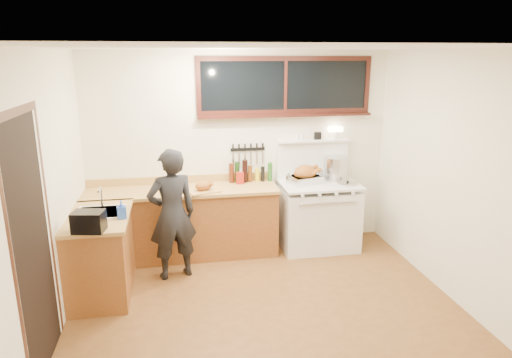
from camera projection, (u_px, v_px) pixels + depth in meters
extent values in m
cube|color=brown|center=(266.00, 307.00, 4.75)|extent=(4.00, 3.50, 0.02)
cube|color=#EEE8CE|center=(240.00, 150.00, 6.09)|extent=(4.00, 0.05, 2.60)
cube|color=#EEE8CE|center=(327.00, 269.00, 2.72)|extent=(4.00, 0.05, 2.60)
cube|color=#EEE8CE|center=(44.00, 199.00, 4.06)|extent=(0.05, 3.50, 2.60)
cube|color=#EEE8CE|center=(456.00, 177.00, 4.76)|extent=(0.05, 3.50, 2.60)
cube|color=white|center=(268.00, 44.00, 4.06)|extent=(4.00, 3.50, 0.05)
cube|color=brown|center=(183.00, 224.00, 5.88)|extent=(2.40, 0.60, 0.86)
cube|color=tan|center=(181.00, 191.00, 5.75)|extent=(2.44, 0.64, 0.04)
cube|color=tan|center=(181.00, 179.00, 6.01)|extent=(2.40, 0.03, 0.10)
sphere|color=#B78C38|center=(97.00, 216.00, 5.36)|extent=(0.03, 0.03, 0.03)
sphere|color=#B78C38|center=(140.00, 214.00, 5.45)|extent=(0.03, 0.03, 0.03)
sphere|color=#B78C38|center=(183.00, 211.00, 5.54)|extent=(0.03, 0.03, 0.03)
sphere|color=#B78C38|center=(223.00, 209.00, 5.63)|extent=(0.03, 0.03, 0.03)
sphere|color=#B78C38|center=(259.00, 207.00, 5.70)|extent=(0.03, 0.03, 0.03)
cube|color=brown|center=(101.00, 256.00, 4.94)|extent=(0.60, 1.05, 0.86)
cube|color=tan|center=(98.00, 217.00, 4.82)|extent=(0.64, 1.09, 0.04)
cube|color=white|center=(101.00, 218.00, 4.90)|extent=(0.45, 0.40, 0.14)
cube|color=white|center=(100.00, 212.00, 4.89)|extent=(0.50, 0.45, 0.01)
cylinder|color=silver|center=(101.00, 197.00, 5.03)|extent=(0.02, 0.02, 0.24)
cylinder|color=silver|center=(99.00, 190.00, 4.92)|extent=(0.02, 0.18, 0.02)
cube|color=white|center=(318.00, 218.00, 6.15)|extent=(1.00, 0.70, 0.82)
cube|color=white|center=(319.00, 184.00, 6.02)|extent=(1.02, 0.72, 0.03)
cube|color=white|center=(326.00, 219.00, 5.80)|extent=(0.88, 0.02, 0.46)
cylinder|color=silver|center=(328.00, 203.00, 5.71)|extent=(0.75, 0.02, 0.02)
cylinder|color=white|center=(303.00, 196.00, 5.63)|extent=(0.04, 0.03, 0.04)
cylinder|color=white|center=(320.00, 195.00, 5.67)|extent=(0.04, 0.03, 0.04)
cylinder|color=white|center=(336.00, 194.00, 5.71)|extent=(0.04, 0.03, 0.04)
cylinder|color=white|center=(353.00, 193.00, 5.75)|extent=(0.04, 0.03, 0.04)
cube|color=white|center=(313.00, 159.00, 6.25)|extent=(1.00, 0.05, 0.50)
cube|color=white|center=(314.00, 141.00, 6.16)|extent=(1.00, 0.12, 0.03)
cylinder|color=white|center=(335.00, 135.00, 6.19)|extent=(0.10, 0.10, 0.10)
cube|color=#FFE5B2|center=(336.00, 129.00, 6.17)|extent=(0.18, 0.09, 0.06)
cube|color=black|center=(318.00, 136.00, 6.15)|extent=(0.09, 0.05, 0.10)
cylinder|color=white|center=(301.00, 137.00, 6.11)|extent=(0.04, 0.04, 0.09)
cylinder|color=white|center=(297.00, 137.00, 6.10)|extent=(0.04, 0.04, 0.09)
cube|color=black|center=(285.00, 85.00, 5.93)|extent=(2.20, 0.01, 0.62)
cube|color=black|center=(286.00, 58.00, 5.84)|extent=(2.32, 0.04, 0.06)
cube|color=black|center=(285.00, 112.00, 6.02)|extent=(2.32, 0.04, 0.06)
cube|color=black|center=(198.00, 87.00, 5.73)|extent=(0.06, 0.04, 0.62)
cube|color=black|center=(367.00, 84.00, 6.12)|extent=(0.06, 0.04, 0.62)
cube|color=black|center=(285.00, 85.00, 5.93)|extent=(0.04, 0.04, 0.62)
cube|color=black|center=(286.00, 116.00, 5.98)|extent=(2.32, 0.13, 0.03)
cube|color=black|center=(34.00, 249.00, 3.61)|extent=(0.01, 0.86, 2.10)
cube|color=black|center=(15.00, 278.00, 3.15)|extent=(0.01, 0.07, 2.10)
cube|color=black|center=(50.00, 227.00, 4.07)|extent=(0.01, 0.07, 2.10)
cube|color=black|center=(16.00, 112.00, 3.32)|extent=(0.01, 1.04, 0.07)
cube|color=black|center=(248.00, 149.00, 6.07)|extent=(0.46, 0.02, 0.04)
cube|color=silver|center=(233.00, 158.00, 6.05)|extent=(0.02, 0.00, 0.18)
cube|color=black|center=(233.00, 148.00, 6.01)|extent=(0.02, 0.02, 0.10)
cube|color=silver|center=(239.00, 158.00, 6.06)|extent=(0.02, 0.00, 0.18)
cube|color=black|center=(239.00, 148.00, 6.03)|extent=(0.02, 0.02, 0.10)
cube|color=silver|center=(245.00, 158.00, 6.08)|extent=(0.02, 0.00, 0.18)
cube|color=black|center=(245.00, 147.00, 6.04)|extent=(0.02, 0.02, 0.10)
cube|color=silver|center=(251.00, 157.00, 6.09)|extent=(0.03, 0.00, 0.18)
cube|color=black|center=(251.00, 147.00, 6.05)|extent=(0.02, 0.02, 0.10)
cube|color=silver|center=(257.00, 157.00, 6.10)|extent=(0.03, 0.00, 0.18)
cube|color=black|center=(257.00, 147.00, 6.07)|extent=(0.02, 0.02, 0.10)
cube|color=silver|center=(263.00, 157.00, 6.12)|extent=(0.03, 0.00, 0.18)
cube|color=black|center=(263.00, 147.00, 6.08)|extent=(0.02, 0.02, 0.10)
imported|color=black|center=(172.00, 215.00, 5.21)|extent=(0.64, 0.51, 1.54)
imported|color=blue|center=(121.00, 209.00, 4.70)|extent=(0.10, 0.11, 0.19)
cube|color=black|center=(89.00, 222.00, 4.34)|extent=(0.32, 0.25, 0.20)
cube|color=tan|center=(204.00, 191.00, 5.64)|extent=(0.45, 0.39, 0.02)
ellipsoid|color=#9A571C|center=(203.00, 186.00, 5.62)|extent=(0.24, 0.20, 0.12)
sphere|color=#9A571C|center=(211.00, 182.00, 5.68)|extent=(0.05, 0.05, 0.05)
sphere|color=#9A571C|center=(211.00, 184.00, 5.59)|extent=(0.05, 0.05, 0.05)
cube|color=silver|center=(305.00, 179.00, 6.01)|extent=(0.47, 0.40, 0.10)
cube|color=#3F3F42|center=(305.00, 177.00, 6.00)|extent=(0.42, 0.35, 0.03)
torus|color=silver|center=(289.00, 176.00, 5.96)|extent=(0.04, 0.10, 0.10)
torus|color=silver|center=(320.00, 175.00, 6.03)|extent=(0.04, 0.10, 0.10)
ellipsoid|color=#9A571C|center=(305.00, 173.00, 5.99)|extent=(0.37, 0.32, 0.20)
cylinder|color=#9A571C|center=(315.00, 172.00, 5.93)|extent=(0.12, 0.08, 0.09)
sphere|color=#9A571C|center=(319.00, 169.00, 5.93)|extent=(0.06, 0.06, 0.06)
cylinder|color=#9A571C|center=(311.00, 169.00, 6.07)|extent=(0.12, 0.08, 0.09)
sphere|color=#9A571C|center=(316.00, 167.00, 6.07)|extent=(0.06, 0.06, 0.06)
cylinder|color=silver|center=(336.00, 168.00, 6.16)|extent=(0.35, 0.35, 0.31)
cylinder|color=silver|center=(325.00, 173.00, 6.28)|extent=(0.20, 0.20, 0.11)
cylinder|color=black|center=(320.00, 168.00, 6.36)|extent=(0.07, 0.15, 0.02)
cylinder|color=silver|center=(348.00, 183.00, 5.97)|extent=(0.36, 0.36, 0.02)
sphere|color=black|center=(348.00, 182.00, 5.96)|extent=(0.03, 0.03, 0.03)
cube|color=#9C1D11|center=(240.00, 178.00, 5.97)|extent=(0.11, 0.09, 0.15)
cylinder|color=white|center=(240.00, 176.00, 6.07)|extent=(0.09, 0.09, 0.16)
cylinder|color=black|center=(232.00, 173.00, 6.00)|extent=(0.07, 0.07, 0.26)
cylinder|color=black|center=(237.00, 172.00, 6.01)|extent=(0.06, 0.06, 0.28)
cylinder|color=black|center=(245.00, 171.00, 6.03)|extent=(0.07, 0.07, 0.30)
cylinder|color=black|center=(250.00, 174.00, 6.05)|extent=(0.06, 0.06, 0.22)
cylinder|color=black|center=(257.00, 175.00, 6.07)|extent=(0.06, 0.06, 0.18)
cylinder|color=black|center=(263.00, 174.00, 6.08)|extent=(0.05, 0.05, 0.20)
cylinder|color=black|center=(270.00, 172.00, 6.09)|extent=(0.06, 0.06, 0.25)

